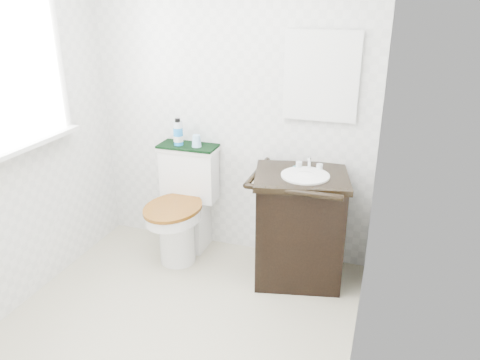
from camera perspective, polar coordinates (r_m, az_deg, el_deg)
The scene contains 12 objects.
floor at distance 3.11m, azimuth -8.72°, elevation -18.16°, with size 2.40×2.40×0.00m, color #AEA88C.
wall_back at distance 3.57m, azimuth -1.13°, elevation 9.17°, with size 2.40×2.40×0.00m, color silver.
wall_right at distance 2.23m, azimuth 15.51°, elevation 0.39°, with size 2.40×2.40×0.00m, color silver.
window at distance 3.26m, azimuth -25.73°, elevation 12.10°, with size 0.02×0.70×0.90m, color white.
mirror at distance 3.34m, azimuth 9.87°, elevation 12.33°, with size 0.50×0.02×0.60m, color silver.
toilet at distance 3.75m, azimuth -6.85°, elevation -3.67°, with size 0.47×0.65×0.86m.
vanity at distance 3.41m, azimuth 7.23°, elevation -5.41°, with size 0.74×0.67×0.92m.
trash_bin at distance 3.77m, azimuth 3.52°, elevation -7.29°, with size 0.23×0.19×0.30m.
towel at distance 3.68m, azimuth -6.38°, elevation 4.13°, with size 0.46×0.22×0.02m, color black.
mouthwash_bottle at distance 3.66m, azimuth -7.56°, elevation 5.71°, with size 0.07×0.07×0.21m.
cup at distance 3.61m, azimuth -5.32°, elevation 4.77°, with size 0.07×0.07×0.09m, color #96CCF5.
soap_bar at distance 3.36m, azimuth 7.01°, elevation 1.61°, with size 0.07×0.05×0.02m, color #1A6E7D.
Camera 1 is at (1.16, -2.09, 1.99)m, focal length 35.00 mm.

